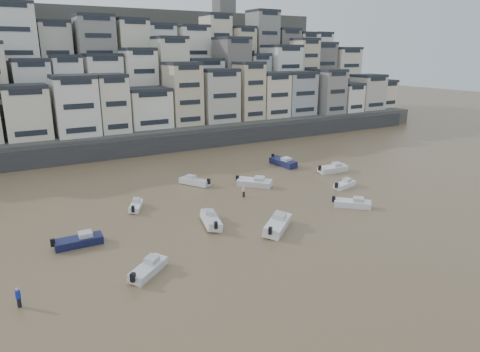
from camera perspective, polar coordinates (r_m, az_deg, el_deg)
harbor_wall at (r=88.35m, az=-11.18°, el=4.15°), size 140.00×3.00×3.50m
hillside at (r=126.22m, az=-15.45°, el=12.60°), size 141.04×66.00×50.00m
boat_a at (r=49.57m, az=5.02°, el=-6.26°), size 6.31×5.84×1.77m
boat_b at (r=58.43m, az=14.78°, el=-3.39°), size 4.90×4.84×1.42m
boat_c at (r=50.95m, az=-3.89°, el=-5.72°), size 3.21×5.98×1.55m
boat_d at (r=66.53m, az=13.77°, el=-0.99°), size 4.85×2.60×1.26m
boat_e at (r=65.07m, az=1.94°, el=-0.75°), size 5.28×5.57×1.58m
boat_f at (r=57.53m, az=-13.72°, el=-3.75°), size 3.15×4.47×1.17m
boat_g at (r=74.48m, az=12.30°, el=1.08°), size 5.96×2.39×1.59m
boat_h at (r=66.29m, az=-6.06°, el=-0.55°), size 4.32×5.64×1.50m
boat_i at (r=77.40m, az=5.77°, el=2.02°), size 2.45×6.63×1.78m
boat_j at (r=41.16m, az=-12.16°, el=-11.83°), size 4.94×4.46×1.37m
boat_k at (r=48.69m, az=-20.72°, el=-7.94°), size 5.36×1.78×1.46m
person_blue at (r=39.79m, az=-27.45°, el=-14.18°), size 0.44×0.44×1.74m
person_pink at (r=60.43m, az=0.50°, el=-2.01°), size 0.44×0.44×1.74m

